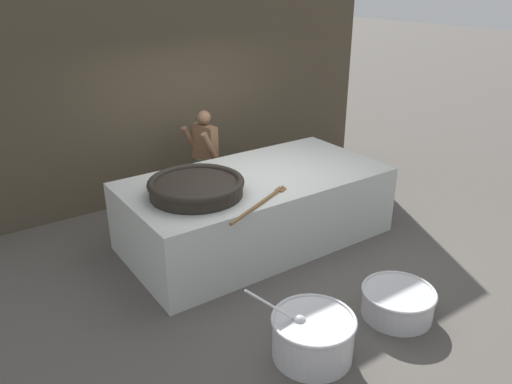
# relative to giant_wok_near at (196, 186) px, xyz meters

# --- Properties ---
(ground_plane) EXTENTS (60.00, 60.00, 0.00)m
(ground_plane) POSITION_rel_giant_wok_near_xyz_m (0.94, 0.11, -1.05)
(ground_plane) COLOR #56514C
(back_wall) EXTENTS (7.40, 0.24, 4.30)m
(back_wall) POSITION_rel_giant_wok_near_xyz_m (0.94, 2.34, 1.10)
(back_wall) COLOR #4C4233
(back_wall) RESTS_ON ground_plane
(hearth_platform) EXTENTS (3.46, 1.77, 0.94)m
(hearth_platform) POSITION_rel_giant_wok_near_xyz_m (0.94, 0.11, -0.58)
(hearth_platform) COLOR silver
(hearth_platform) RESTS_ON ground_plane
(giant_wok_near) EXTENTS (1.15, 1.15, 0.21)m
(giant_wok_near) POSITION_rel_giant_wok_near_xyz_m (0.00, 0.00, 0.00)
(giant_wok_near) COLOR black
(giant_wok_near) RESTS_ON hearth_platform
(stirring_paddle) EXTENTS (1.09, 0.54, 0.04)m
(stirring_paddle) POSITION_rel_giant_wok_near_xyz_m (0.49, -0.65, -0.09)
(stirring_paddle) COLOR brown
(stirring_paddle) RESTS_ON hearth_platform
(cook) EXTENTS (0.41, 0.59, 1.52)m
(cook) POSITION_rel_giant_wok_near_xyz_m (0.95, 1.49, -0.23)
(cook) COLOR brown
(cook) RESTS_ON ground_plane
(prep_bowl_vegetables) EXTENTS (0.94, 0.81, 0.75)m
(prep_bowl_vegetables) POSITION_rel_giant_wok_near_xyz_m (0.07, -2.08, -0.81)
(prep_bowl_vegetables) COLOR silver
(prep_bowl_vegetables) RESTS_ON ground_plane
(prep_bowl_meat) EXTENTS (0.78, 0.78, 0.31)m
(prep_bowl_meat) POSITION_rel_giant_wok_near_xyz_m (1.22, -2.13, -0.88)
(prep_bowl_meat) COLOR silver
(prep_bowl_meat) RESTS_ON ground_plane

